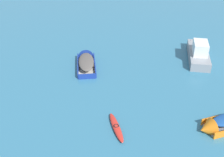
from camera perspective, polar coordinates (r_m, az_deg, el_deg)
kayak_red_far_right at (r=19.46m, az=0.64°, el=-9.71°), size 1.24×3.04×0.29m
motor_launch_grey_outer_right at (r=29.19m, az=16.60°, el=5.37°), size 2.64×6.24×2.27m
rowboat_deep_blue_cluster_inner at (r=26.96m, az=-5.46°, el=3.71°), size 2.05×4.74×1.48m
rowboat_orange_foreground_center at (r=20.76m, az=21.24°, el=-8.34°), size 4.70×2.75×1.37m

